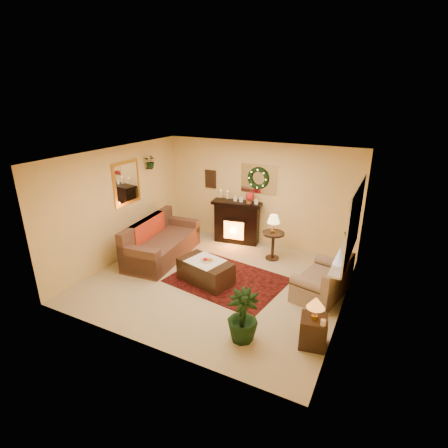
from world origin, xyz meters
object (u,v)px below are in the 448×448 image
at_px(side_table_round, 273,246).
at_px(end_table_square, 313,330).
at_px(loveseat, 323,275).
at_px(coffee_table, 206,272).
at_px(sofa, 162,241).
at_px(fireplace, 237,222).

xyz_separation_m(side_table_round, end_table_square, (1.57, -2.58, -0.05)).
distance_m(loveseat, end_table_square, 1.56).
bearing_deg(end_table_square, loveseat, 97.41).
bearing_deg(side_table_round, end_table_square, -58.73).
bearing_deg(side_table_round, coffee_table, -118.19).
height_order(sofa, loveseat, sofa).
bearing_deg(fireplace, end_table_square, -57.51).
height_order(sofa, end_table_square, sofa).
xyz_separation_m(sofa, side_table_round, (2.35, 1.10, -0.10)).
height_order(fireplace, end_table_square, fireplace).
bearing_deg(end_table_square, coffee_table, 158.87).
height_order(sofa, coffee_table, sofa).
bearing_deg(loveseat, end_table_square, -71.01).
xyz_separation_m(loveseat, side_table_round, (-1.37, 1.04, -0.09)).
xyz_separation_m(loveseat, coffee_table, (-2.25, -0.59, -0.21)).
relative_size(end_table_square, coffee_table, 0.44).
bearing_deg(sofa, loveseat, -5.40).
distance_m(sofa, end_table_square, 4.19).
bearing_deg(coffee_table, loveseat, 28.90).
bearing_deg(side_table_round, sofa, -154.85).
relative_size(side_table_round, coffee_table, 0.60).
bearing_deg(fireplace, loveseat, -40.64).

